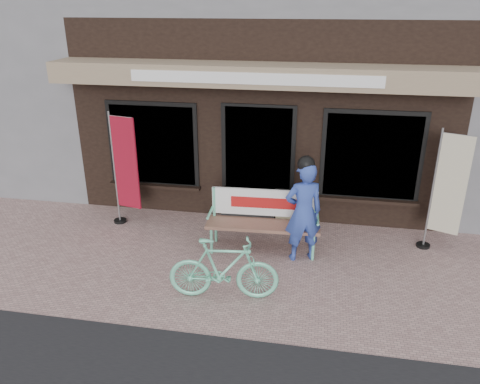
% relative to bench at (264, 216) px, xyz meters
% --- Properties ---
extents(ground, '(70.00, 70.00, 0.00)m').
position_rel_bench_xyz_m(ground, '(-0.26, -0.85, -0.59)').
color(ground, tan).
rests_on(ground, ground).
extents(storefront, '(7.00, 6.77, 6.00)m').
position_rel_bench_xyz_m(storefront, '(-0.26, 4.11, 2.40)').
color(storefront, black).
rests_on(storefront, ground).
extents(bench, '(1.88, 0.56, 1.01)m').
position_rel_bench_xyz_m(bench, '(0.00, 0.00, 0.00)').
color(bench, '#74E2B7').
rests_on(bench, ground).
extents(person, '(0.70, 0.57, 1.74)m').
position_rel_bench_xyz_m(person, '(0.65, -0.25, 0.27)').
color(person, '#3048A8').
rests_on(person, ground).
extents(bicycle, '(1.57, 0.61, 0.92)m').
position_rel_bench_xyz_m(bicycle, '(-0.35, -1.52, -0.13)').
color(bicycle, '#74E2B7').
rests_on(bicycle, ground).
extents(nobori_red, '(0.63, 0.28, 2.12)m').
position_rel_bench_xyz_m(nobori_red, '(-2.58, 0.44, 0.50)').
color(nobori_red, gray).
rests_on(nobori_red, ground).
extents(nobori_cream, '(0.61, 0.34, 2.07)m').
position_rel_bench_xyz_m(nobori_cream, '(2.87, 0.42, 0.48)').
color(nobori_cream, gray).
rests_on(nobori_cream, ground).
extents(menu_stand, '(0.42, 0.11, 0.82)m').
position_rel_bench_xyz_m(menu_stand, '(0.32, 0.63, -0.17)').
color(menu_stand, black).
rests_on(menu_stand, ground).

